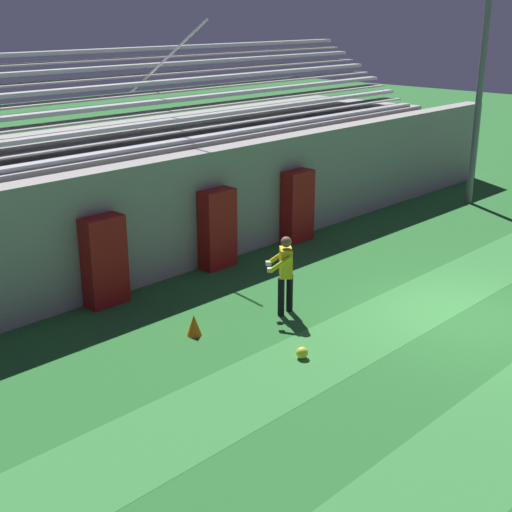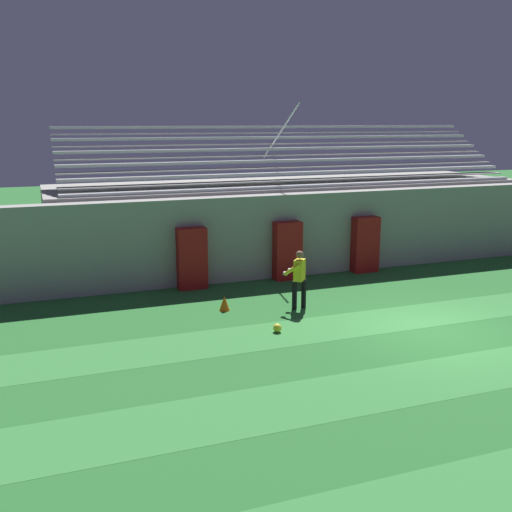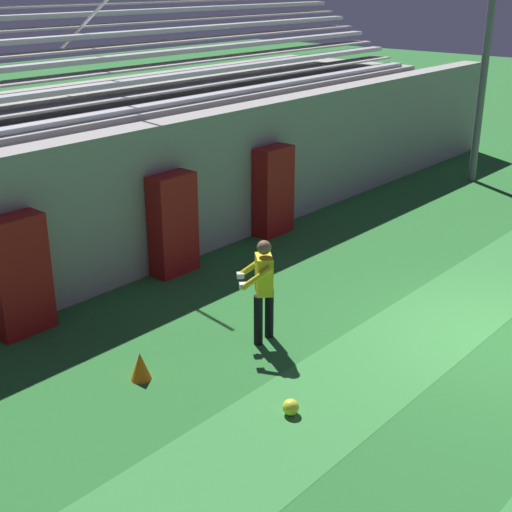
# 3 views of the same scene
# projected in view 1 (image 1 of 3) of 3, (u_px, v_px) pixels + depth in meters

# --- Properties ---
(ground_plane) EXTENTS (80.00, 80.00, 0.00)m
(ground_plane) POSITION_uv_depth(u_px,v_px,m) (468.00, 318.00, 14.65)
(ground_plane) COLOR #286B2D
(turf_stripe_far) EXTENTS (28.00, 1.78, 0.01)m
(turf_stripe_far) POSITION_uv_depth(u_px,v_px,m) (421.00, 303.00, 15.39)
(turf_stripe_far) COLOR #38843D
(turf_stripe_far) RESTS_ON ground
(back_wall) EXTENTS (24.00, 0.60, 2.80)m
(back_wall) POSITION_uv_depth(u_px,v_px,m) (244.00, 197.00, 18.47)
(back_wall) COLOR #999691
(back_wall) RESTS_ON ground
(padding_pillar_gate_left) EXTENTS (0.92, 0.44, 1.94)m
(padding_pillar_gate_left) POSITION_uv_depth(u_px,v_px,m) (218.00, 229.00, 17.24)
(padding_pillar_gate_left) COLOR maroon
(padding_pillar_gate_left) RESTS_ON ground
(padding_pillar_gate_right) EXTENTS (0.92, 0.44, 1.94)m
(padding_pillar_gate_right) POSITION_uv_depth(u_px,v_px,m) (297.00, 206.00, 19.25)
(padding_pillar_gate_right) COLOR maroon
(padding_pillar_gate_right) RESTS_ON ground
(padding_pillar_far_left) EXTENTS (0.92, 0.44, 1.94)m
(padding_pillar_far_left) POSITION_uv_depth(u_px,v_px,m) (105.00, 261.00, 15.03)
(padding_pillar_far_left) COLOR maroon
(padding_pillar_far_left) RESTS_ON ground
(bleacher_stand) EXTENTS (18.00, 4.75, 5.83)m
(bleacher_stand) POSITION_uv_depth(u_px,v_px,m) (177.00, 177.00, 20.20)
(bleacher_stand) COLOR #999691
(bleacher_stand) RESTS_ON ground
(floodlight_pole) EXTENTS (0.90, 0.36, 8.08)m
(floodlight_pole) POSITION_uv_depth(u_px,v_px,m) (485.00, 41.00, 21.78)
(floodlight_pole) COLOR slate
(floodlight_pole) RESTS_ON ground
(goalkeeper) EXTENTS (0.74, 0.74, 1.67)m
(goalkeeper) POSITION_uv_depth(u_px,v_px,m) (285.00, 270.00, 14.56)
(goalkeeper) COLOR black
(goalkeeper) RESTS_ON ground
(soccer_ball) EXTENTS (0.22, 0.22, 0.22)m
(soccer_ball) POSITION_uv_depth(u_px,v_px,m) (302.00, 353.00, 12.90)
(soccer_ball) COLOR yellow
(soccer_ball) RESTS_ON ground
(traffic_cone) EXTENTS (0.30, 0.30, 0.42)m
(traffic_cone) POSITION_uv_depth(u_px,v_px,m) (194.00, 325.00, 13.79)
(traffic_cone) COLOR orange
(traffic_cone) RESTS_ON ground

